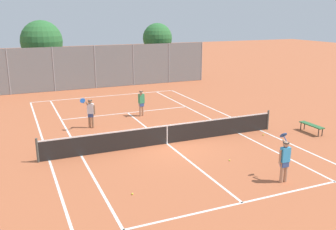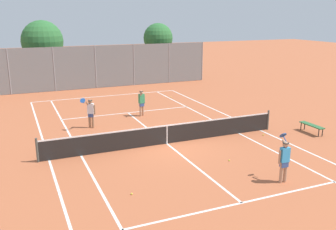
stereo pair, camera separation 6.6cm
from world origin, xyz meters
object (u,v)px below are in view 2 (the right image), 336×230
Objects in this scene: tennis_net at (167,134)px; loose_tennis_ball_2 at (92,104)px; courtside_bench at (312,126)px; player_far_left at (91,112)px; loose_tennis_ball_3 at (263,135)px; loose_tennis_ball_5 at (171,97)px; player_far_right at (142,102)px; tree_behind_left at (42,42)px; loose_tennis_ball_0 at (132,194)px; tree_behind_right at (157,39)px; player_near_side at (284,159)px; loose_tennis_ball_1 at (229,160)px.

tennis_net is 9.67m from loose_tennis_ball_2.
tennis_net reaches higher than courtside_bench.
loose_tennis_ball_3 is at bearing -31.45° from player_far_left.
loose_tennis_ball_2 is 12.32m from loose_tennis_ball_3.
loose_tennis_ball_3 is 1.00× the size of loose_tennis_ball_5.
tree_behind_left is at bearing 108.05° from player_far_right.
loose_tennis_ball_3 is (8.29, 3.62, 0.00)m from loose_tennis_ball_0.
loose_tennis_ball_0 and loose_tennis_ball_2 have the same top height.
tennis_net is 5.37m from player_far_right.
tree_behind_right reaches higher than player_far_left.
player_near_side reaches higher than loose_tennis_ball_3.
player_near_side is 26.88× the size of loose_tennis_ball_1.
player_near_side is 11.10m from player_far_right.
tennis_net is at bearing 53.99° from loose_tennis_ball_0.
player_far_right reaches higher than loose_tennis_ball_3.
player_near_side reaches higher than loose_tennis_ball_5.
tennis_net is at bearing -55.26° from player_far_left.
tree_behind_left is at bearing 175.59° from tree_behind_right.
player_far_left reaches higher than loose_tennis_ball_2.
courtside_bench is at bearing 38.06° from player_near_side.
loose_tennis_ball_1 and loose_tennis_ball_3 have the same top height.
player_near_side is at bearing -100.33° from tree_behind_right.
player_far_left reaches higher than loose_tennis_ball_1.
tree_behind_left is at bearing 103.90° from loose_tennis_ball_1.
courtside_bench is (9.34, -10.96, 0.38)m from loose_tennis_ball_2.
courtside_bench is (10.49, -5.51, -0.52)m from player_far_left.
loose_tennis_ball_1 is at bearing -146.68° from loose_tennis_ball_3.
player_near_side reaches higher than player_far_right.
tennis_net is at bearing 171.34° from loose_tennis_ball_3.
tennis_net is 6.76× the size of player_far_left.
courtside_bench reaches higher than loose_tennis_ball_5.
loose_tennis_ball_2 is (-3.26, 12.60, 0.00)m from loose_tennis_ball_1.
loose_tennis_ball_3 is at bearing -85.79° from loose_tennis_ball_5.
tree_behind_left reaches higher than loose_tennis_ball_5.
loose_tennis_ball_0 is 4.97m from loose_tennis_ball_1.
loose_tennis_ball_1 is 22.01m from tree_behind_right.
player_far_left is 0.34× the size of tree_behind_right.
loose_tennis_ball_0 is 15.78m from loose_tennis_ball_5.
tree_behind_right is at bearing 75.06° from loose_tennis_ball_5.
loose_tennis_ball_2 is at bearing 104.51° from loose_tennis_ball_1.
tree_behind_left reaches higher than tennis_net.
player_far_left is at bearing 121.71° from loose_tennis_ball_1.
loose_tennis_ball_0 is 0.01× the size of tree_behind_left.
tennis_net is 3.50m from loose_tennis_ball_1.
tree_behind_left is at bearing 101.49° from tennis_net.
loose_tennis_ball_0 is 1.00× the size of loose_tennis_ball_3.
courtside_bench is (5.35, 4.19, -0.52)m from player_near_side.
player_far_right is at bearing 83.88° from tennis_net.
loose_tennis_ball_1 is (1.02, -8.41, -0.88)m from player_far_right.
tennis_net is 5.18m from loose_tennis_ball_3.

